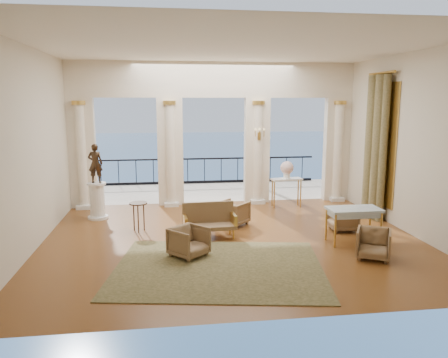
{
  "coord_description": "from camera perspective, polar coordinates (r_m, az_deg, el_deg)",
  "views": [
    {
      "loc": [
        -1.55,
        -10.03,
        3.31
      ],
      "look_at": [
        -0.12,
        0.6,
        1.38
      ],
      "focal_mm": 35.0,
      "sensor_mm": 36.0,
      "label": 1
    }
  ],
  "objects": [
    {
      "name": "side_table",
      "position": [
        11.36,
        -11.13,
        -3.57
      ],
      "size": [
        0.46,
        0.46,
        0.75
      ],
      "color": "black",
      "rests_on": "ground"
    },
    {
      "name": "room_walls",
      "position": [
        9.06,
        2.2,
        7.46
      ],
      "size": [
        9.0,
        9.0,
        9.0
      ],
      "color": "beige",
      "rests_on": "ground"
    },
    {
      "name": "palm_tree",
      "position": [
        17.02,
        4.48,
        12.8
      ],
      "size": [
        2.0,
        2.0,
        4.5
      ],
      "color": "#4C3823",
      "rests_on": "terrace"
    },
    {
      "name": "arcade",
      "position": [
        13.96,
        -1.3,
        7.21
      ],
      "size": [
        9.0,
        0.56,
        4.5
      ],
      "color": "#FFECCF",
      "rests_on": "ground"
    },
    {
      "name": "armchair_a",
      "position": [
        9.48,
        -4.62,
        -7.99
      ],
      "size": [
        0.95,
        0.94,
        0.71
      ],
      "primitive_type": "imported",
      "rotation": [
        0.0,
        0.0,
        0.74
      ],
      "color": "#463521",
      "rests_on": "ground"
    },
    {
      "name": "balustrade",
      "position": [
        17.74,
        -2.56,
        0.78
      ],
      "size": [
        9.0,
        0.06,
        1.03
      ],
      "color": "black",
      "rests_on": "terrace"
    },
    {
      "name": "settee",
      "position": [
        10.74,
        -1.97,
        -5.42
      ],
      "size": [
        1.31,
        0.63,
        0.85
      ],
      "rotation": [
        0.0,
        0.0,
        0.06
      ],
      "color": "#463521",
      "rests_on": "ground"
    },
    {
      "name": "sea",
      "position": [
        70.66,
        -6.35,
        2.56
      ],
      "size": [
        160.0,
        160.0,
        0.0
      ],
      "primitive_type": "plane",
      "color": "#294E7C",
      "rests_on": "ground"
    },
    {
      "name": "armchair_d",
      "position": [
        11.79,
        1.22,
        -4.29
      ],
      "size": [
        0.96,
        0.96,
        0.72
      ],
      "primitive_type": "imported",
      "rotation": [
        0.0,
        0.0,
        2.4
      ],
      "color": "#463521",
      "rests_on": "ground"
    },
    {
      "name": "armchair_b",
      "position": [
        9.86,
        18.96,
        -7.83
      ],
      "size": [
        0.9,
        0.89,
        0.7
      ],
      "primitive_type": "imported",
      "rotation": [
        0.0,
        0.0,
        -0.49
      ],
      "color": "#463521",
      "rests_on": "ground"
    },
    {
      "name": "headland",
      "position": [
        85.17,
        -27.26,
        4.82
      ],
      "size": [
        22.0,
        18.0,
        6.0
      ],
      "primitive_type": "cube",
      "color": "black",
      "rests_on": "sea"
    },
    {
      "name": "pedestal",
      "position": [
        12.87,
        -16.22,
        -2.83
      ],
      "size": [
        0.57,
        0.57,
        1.04
      ],
      "color": "silver",
      "rests_on": "ground"
    },
    {
      "name": "terrace",
      "position": [
        16.26,
        -2.04,
        -1.74
      ],
      "size": [
        10.0,
        3.6,
        0.1
      ],
      "primitive_type": "cube",
      "color": "#AEA18F",
      "rests_on": "ground"
    },
    {
      "name": "wall_sconce",
      "position": [
        13.9,
        4.63,
        5.7
      ],
      "size": [
        0.3,
        0.11,
        0.33
      ],
      "color": "gold",
      "rests_on": "arcade"
    },
    {
      "name": "rug",
      "position": [
        8.92,
        -0.69,
        -11.5
      ],
      "size": [
        4.6,
        3.85,
        0.02
      ],
      "primitive_type": "cube",
      "rotation": [
        0.0,
        0.0,
        -0.16
      ],
      "color": "#36381B",
      "rests_on": "ground"
    },
    {
      "name": "window_frame",
      "position": [
        13.06,
        19.86,
        4.28
      ],
      "size": [
        0.04,
        1.6,
        3.4
      ],
      "primitive_type": "cube",
      "color": "gold",
      "rests_on": "room_walls"
    },
    {
      "name": "statue",
      "position": [
        12.68,
        -16.46,
        1.97
      ],
      "size": [
        0.42,
        0.3,
        1.1
      ],
      "primitive_type": "imported",
      "rotation": [
        0.0,
        0.0,
        3.05
      ],
      "color": "#312215",
      "rests_on": "pedestal"
    },
    {
      "name": "armchair_c",
      "position": [
        11.71,
        15.26,
        -4.85
      ],
      "size": [
        0.66,
        0.7,
        0.68
      ],
      "primitive_type": "imported",
      "rotation": [
        0.0,
        0.0,
        -1.63
      ],
      "color": "#463521",
      "rests_on": "ground"
    },
    {
      "name": "floor",
      "position": [
        10.67,
        1.06,
        -7.86
      ],
      "size": [
        9.0,
        9.0,
        0.0
      ],
      "primitive_type": "plane",
      "color": "#4B2C0F",
      "rests_on": "ground"
    },
    {
      "name": "curtain",
      "position": [
        12.98,
        19.11,
        3.93
      ],
      "size": [
        0.33,
        1.4,
        4.09
      ],
      "color": "brown",
      "rests_on": "ground"
    },
    {
      "name": "urn",
      "position": [
        13.77,
        8.23,
        1.35
      ],
      "size": [
        0.41,
        0.41,
        0.54
      ],
      "color": "white",
      "rests_on": "console_table"
    },
    {
      "name": "game_table",
      "position": [
        10.67,
        16.61,
        -4.12
      ],
      "size": [
        1.22,
        0.67,
        0.84
      ],
      "rotation": [
        0.0,
        0.0,
        0.0
      ],
      "color": "#9EB8C7",
      "rests_on": "ground"
    },
    {
      "name": "console_table",
      "position": [
        13.84,
        8.18,
        -0.55
      ],
      "size": [
        1.0,
        0.5,
        0.91
      ],
      "rotation": [
        0.0,
        0.0,
        0.13
      ],
      "color": "silver",
      "rests_on": "ground"
    }
  ]
}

